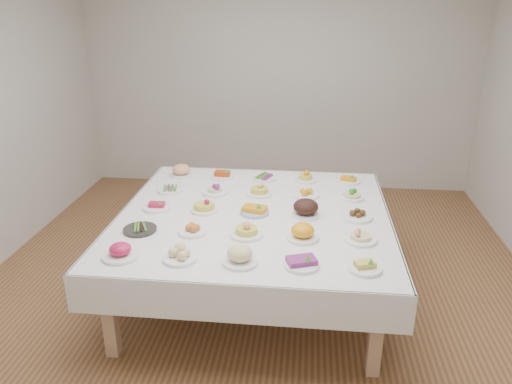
# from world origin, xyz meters

# --- Properties ---
(room_envelope) EXTENTS (5.02, 5.02, 2.81)m
(room_envelope) POSITION_xyz_m (0.00, 0.00, 1.83)
(room_envelope) COLOR brown
(room_envelope) RESTS_ON ground
(display_table) EXTENTS (2.21, 2.21, 0.75)m
(display_table) POSITION_xyz_m (-0.01, -0.21, 0.68)
(display_table) COLOR white
(display_table) RESTS_ON ground
(dish_0) EXTENTS (0.25, 0.25, 0.13)m
(dish_0) POSITION_xyz_m (-0.83, -1.04, 0.81)
(dish_0) COLOR white
(dish_0) RESTS_ON display_table
(dish_1) EXTENTS (0.23, 0.23, 0.11)m
(dish_1) POSITION_xyz_m (-0.42, -1.03, 0.80)
(dish_1) COLOR white
(dish_1) RESTS_ON display_table
(dish_2) EXTENTS (0.24, 0.24, 0.13)m
(dish_2) POSITION_xyz_m (-0.01, -1.03, 0.81)
(dish_2) COLOR white
(dish_2) RESTS_ON display_table
(dish_3) EXTENTS (0.24, 0.24, 0.11)m
(dish_3) POSITION_xyz_m (0.40, -1.03, 0.80)
(dish_3) COLOR white
(dish_3) RESTS_ON display_table
(dish_4) EXTENTS (0.22, 0.22, 0.09)m
(dish_4) POSITION_xyz_m (0.81, -1.03, 0.78)
(dish_4) COLOR white
(dish_4) RESTS_ON display_table
(dish_5) EXTENTS (0.25, 0.25, 0.06)m
(dish_5) POSITION_xyz_m (-0.83, -0.63, 0.77)
(dish_5) COLOR #2B2926
(dish_5) RESTS_ON display_table
(dish_6) EXTENTS (0.21, 0.21, 0.08)m
(dish_6) POSITION_xyz_m (-0.43, -0.63, 0.78)
(dish_6) COLOR white
(dish_6) RESTS_ON display_table
(dish_7) EXTENTS (0.25, 0.24, 0.16)m
(dish_7) POSITION_xyz_m (-0.02, -0.62, 0.83)
(dish_7) COLOR white
(dish_7) RESTS_ON display_table
(dish_8) EXTENTS (0.24, 0.24, 0.13)m
(dish_8) POSITION_xyz_m (0.40, -0.63, 0.81)
(dish_8) COLOR white
(dish_8) RESTS_ON display_table
(dish_9) EXTENTS (0.24, 0.24, 0.13)m
(dish_9) POSITION_xyz_m (0.82, -0.62, 0.81)
(dish_9) COLOR white
(dish_9) RESTS_ON display_table
(dish_10) EXTENTS (0.23, 0.23, 0.09)m
(dish_10) POSITION_xyz_m (-0.83, -0.21, 0.78)
(dish_10) COLOR white
(dish_10) RESTS_ON display_table
(dish_11) EXTENTS (0.22, 0.22, 0.13)m
(dish_11) POSITION_xyz_m (-0.42, -0.21, 0.81)
(dish_11) COLOR white
(dish_11) RESTS_ON display_table
(dish_12) EXTENTS (0.23, 0.23, 0.11)m
(dish_12) POSITION_xyz_m (-0.00, -0.21, 0.80)
(dish_12) COLOR #4C66B2
(dish_12) RESTS_ON display_table
(dish_13) EXTENTS (0.23, 0.23, 0.14)m
(dish_13) POSITION_xyz_m (0.41, -0.22, 0.82)
(dish_13) COLOR white
(dish_13) RESTS_ON display_table
(dish_14) EXTENTS (0.25, 0.25, 0.09)m
(dish_14) POSITION_xyz_m (0.82, -0.22, 0.79)
(dish_14) COLOR white
(dish_14) RESTS_ON display_table
(dish_15) EXTENTS (0.23, 0.23, 0.05)m
(dish_15) POSITION_xyz_m (-0.83, 0.20, 0.77)
(dish_15) COLOR white
(dish_15) RESTS_ON display_table
(dish_16) EXTENTS (0.23, 0.23, 0.12)m
(dish_16) POSITION_xyz_m (-0.41, 0.19, 0.80)
(dish_16) COLOR white
(dish_16) RESTS_ON display_table
(dish_17) EXTENTS (0.22, 0.22, 0.13)m
(dish_17) POSITION_xyz_m (-0.01, 0.20, 0.81)
(dish_17) COLOR white
(dish_17) RESTS_ON display_table
(dish_18) EXTENTS (0.23, 0.23, 0.09)m
(dish_18) POSITION_xyz_m (0.41, 0.20, 0.79)
(dish_18) COLOR white
(dish_18) RESTS_ON display_table
(dish_19) EXTENTS (0.21, 0.21, 0.11)m
(dish_19) POSITION_xyz_m (0.81, 0.20, 0.80)
(dish_19) COLOR white
(dish_19) RESTS_ON display_table
(dish_20) EXTENTS (0.21, 0.21, 0.13)m
(dish_20) POSITION_xyz_m (-0.83, 0.62, 0.81)
(dish_20) COLOR white
(dish_20) RESTS_ON display_table
(dish_21) EXTENTS (0.22, 0.22, 0.10)m
(dish_21) POSITION_xyz_m (-0.41, 0.61, 0.79)
(dish_21) COLOR white
(dish_21) RESTS_ON display_table
(dish_22) EXTENTS (0.25, 0.23, 0.06)m
(dish_22) POSITION_xyz_m (0.00, 0.61, 0.78)
(dish_22) COLOR white
(dish_22) RESTS_ON display_table
(dish_23) EXTENTS (0.21, 0.21, 0.11)m
(dish_23) POSITION_xyz_m (0.40, 0.60, 0.80)
(dish_23) COLOR white
(dish_23) RESTS_ON display_table
(dish_24) EXTENTS (0.22, 0.22, 0.09)m
(dish_24) POSITION_xyz_m (0.81, 0.61, 0.78)
(dish_24) COLOR white
(dish_24) RESTS_ON display_table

